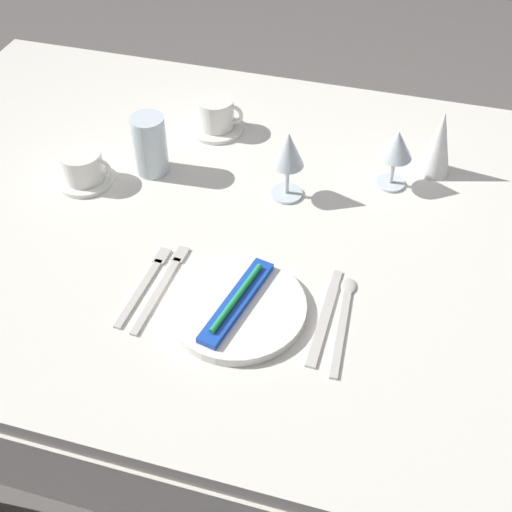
{
  "coord_description": "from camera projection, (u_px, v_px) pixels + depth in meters",
  "views": [
    {
      "loc": [
        0.24,
        -0.97,
        1.63
      ],
      "look_at": [
        -0.01,
        -0.12,
        0.76
      ],
      "focal_mm": 47.23,
      "sensor_mm": 36.0,
      "label": 1
    }
  ],
  "objects": [
    {
      "name": "drink_tumbler",
      "position": [
        150.0,
        148.0,
        1.41
      ],
      "size": [
        0.07,
        0.07,
        0.13
      ],
      "color": "silver",
      "rests_on": "dining_table"
    },
    {
      "name": "dinner_knife",
      "position": [
        324.0,
        318.0,
        1.15
      ],
      "size": [
        0.02,
        0.22,
        0.0
      ],
      "color": "beige",
      "rests_on": "dining_table"
    },
    {
      "name": "fork_inner",
      "position": [
        145.0,
        282.0,
        1.21
      ],
      "size": [
        0.03,
        0.2,
        0.0
      ],
      "color": "beige",
      "rests_on": "dining_table"
    },
    {
      "name": "wine_glass_centre",
      "position": [
        396.0,
        148.0,
        1.35
      ],
      "size": [
        0.07,
        0.07,
        0.13
      ],
      "color": "silver",
      "rests_on": "dining_table"
    },
    {
      "name": "wine_glass_left",
      "position": [
        290.0,
        154.0,
        1.32
      ],
      "size": [
        0.07,
        0.07,
        0.15
      ],
      "color": "silver",
      "rests_on": "dining_table"
    },
    {
      "name": "saucer_right",
      "position": [
        216.0,
        128.0,
        1.56
      ],
      "size": [
        0.13,
        0.13,
        0.01
      ],
      "primitive_type": "cylinder",
      "color": "white",
      "rests_on": "dining_table"
    },
    {
      "name": "dining_table",
      "position": [
        275.0,
        252.0,
        1.39
      ],
      "size": [
        1.8,
        1.11,
        0.74
      ],
      "color": "silver",
      "rests_on": "ground"
    },
    {
      "name": "coffee_cup_right",
      "position": [
        216.0,
        113.0,
        1.53
      ],
      "size": [
        0.11,
        0.08,
        0.07
      ],
      "color": "white",
      "rests_on": "saucer_right"
    },
    {
      "name": "coffee_cup_left",
      "position": [
        83.0,
        166.0,
        1.4
      ],
      "size": [
        0.11,
        0.09,
        0.06
      ],
      "color": "white",
      "rests_on": "saucer_left"
    },
    {
      "name": "saucer_left",
      "position": [
        85.0,
        179.0,
        1.42
      ],
      "size": [
        0.12,
        0.12,
        0.01
      ],
      "primitive_type": "cylinder",
      "color": "white",
      "rests_on": "dining_table"
    },
    {
      "name": "fork_outer",
      "position": [
        163.0,
        284.0,
        1.21
      ],
      "size": [
        0.03,
        0.22,
        0.0
      ],
      "color": "beige",
      "rests_on": "dining_table"
    },
    {
      "name": "spoon_soup",
      "position": [
        344.0,
        313.0,
        1.16
      ],
      "size": [
        0.03,
        0.23,
        0.01
      ],
      "color": "beige",
      "rests_on": "dining_table"
    },
    {
      "name": "ground_plane",
      "position": [
        270.0,
        424.0,
        1.85
      ],
      "size": [
        6.0,
        6.0,
        0.0
      ],
      "primitive_type": "plane",
      "color": "slate"
    },
    {
      "name": "toothbrush_package",
      "position": [
        237.0,
        301.0,
        1.15
      ],
      "size": [
        0.08,
        0.21,
        0.02
      ],
      "color": "blue",
      "rests_on": "dinner_plate"
    },
    {
      "name": "napkin_folded",
      "position": [
        439.0,
        142.0,
        1.4
      ],
      "size": [
        0.07,
        0.07,
        0.15
      ],
      "primitive_type": "cone",
      "color": "white",
      "rests_on": "dining_table"
    },
    {
      "name": "dinner_plate",
      "position": [
        237.0,
        307.0,
        1.16
      ],
      "size": [
        0.24,
        0.24,
        0.02
      ],
      "primitive_type": "cylinder",
      "color": "white",
      "rests_on": "dining_table"
    }
  ]
}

